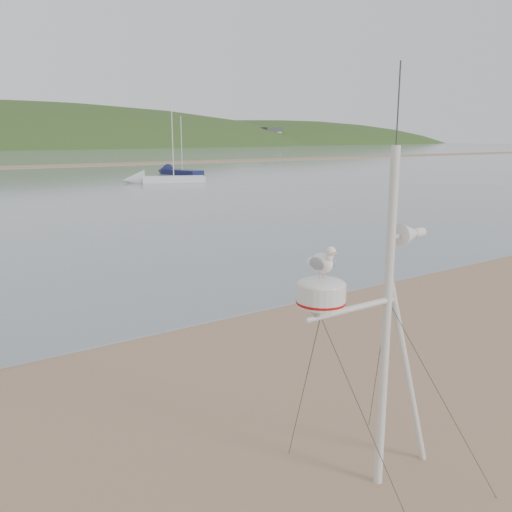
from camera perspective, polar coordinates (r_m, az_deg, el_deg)
ground at (r=7.46m, az=-6.20°, el=-19.21°), size 560.00×560.00×0.00m
mast_rig at (r=6.31m, az=13.15°, el=-14.10°), size 2.06×2.20×4.65m
sailboat_blue_far at (r=58.69m, az=-8.84°, el=8.79°), size 3.08×6.69×6.48m
sailboat_white_near at (r=47.83m, az=-10.88°, el=7.91°), size 7.16×4.13×6.97m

